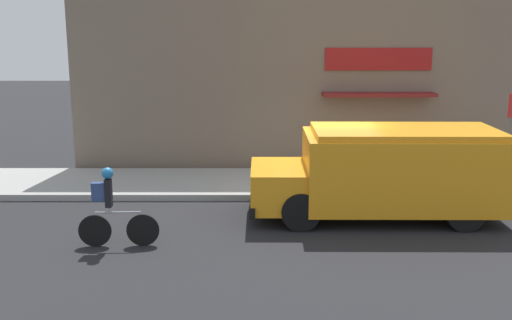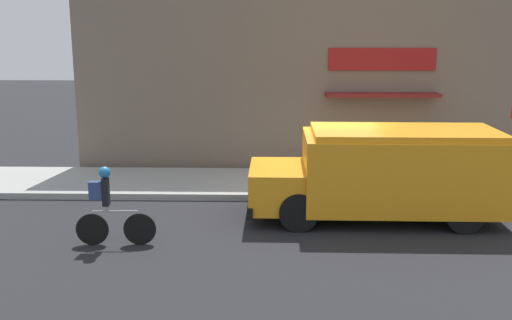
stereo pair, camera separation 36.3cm
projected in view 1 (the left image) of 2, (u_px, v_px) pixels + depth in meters
ground_plane at (324, 201)px, 14.93m from camera, size 70.00×70.00×0.00m
sidewalk at (318, 183)px, 16.33m from camera, size 28.00×2.91×0.17m
storefront at (315, 81)px, 17.61m from camera, size 14.33×0.80×5.40m
school_bus at (388, 171)px, 13.45m from camera, size 5.66×2.70×2.05m
cyclist at (112, 207)px, 11.69m from camera, size 1.59×0.23×1.60m
stop_sign_post at (512, 124)px, 15.03m from camera, size 0.45×0.45×2.55m
trash_bin at (324, 163)px, 16.51m from camera, size 0.57×0.57×0.83m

